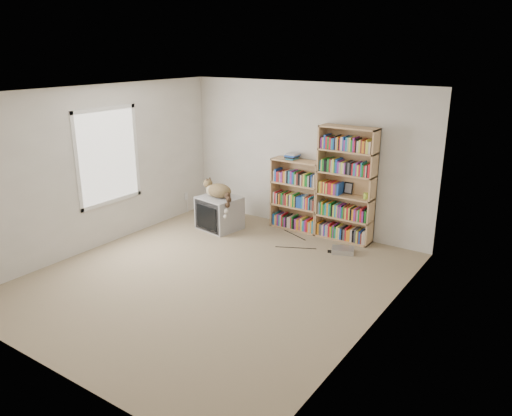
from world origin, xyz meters
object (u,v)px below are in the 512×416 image
Objects in this scene: cat at (220,193)px; dvd_player at (343,250)px; crt_tv at (220,213)px; bookcase_short at (297,198)px; bookcase_tall at (346,187)px.

cat reaches higher than dvd_player.
crt_tv is 1.08× the size of cat.
bookcase_short reaches higher than dvd_player.
crt_tv is 2.21× the size of dvd_player.
cat is 2.28m from dvd_player.
bookcase_short is (1.04, 0.81, -0.11)m from cat.
dvd_player is (0.24, -0.55, -0.84)m from bookcase_tall.
bookcase_tall is at bearing 30.11° from crt_tv.
cat is at bearing 164.84° from dvd_player.
bookcase_tall is 1.52× the size of bookcase_short.
bookcase_tall is at bearing 91.90° from dvd_player.
dvd_player is (1.14, -0.55, -0.52)m from bookcase_short.
crt_tv is 2.22m from bookcase_tall.
crt_tv is 0.39m from cat.
bookcase_tall is at bearing 16.44° from cat.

